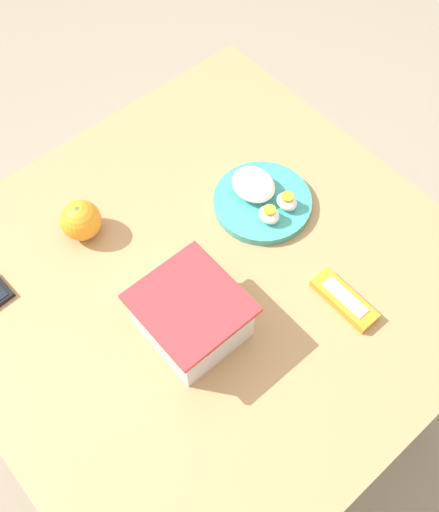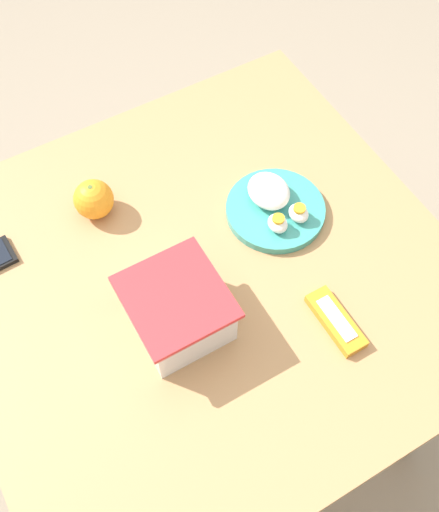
# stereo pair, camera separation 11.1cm
# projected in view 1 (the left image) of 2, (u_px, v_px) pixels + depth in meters

# --- Properties ---
(ground_plane) EXTENTS (10.00, 10.00, 0.00)m
(ground_plane) POSITION_uv_depth(u_px,v_px,m) (211.00, 400.00, 1.77)
(ground_plane) COLOR gray
(table) EXTENTS (0.90, 0.92, 0.76)m
(table) POSITION_uv_depth(u_px,v_px,m) (208.00, 305.00, 1.23)
(table) COLOR #AD7F51
(table) RESTS_ON ground_plane
(food_container) EXTENTS (0.17, 0.16, 0.10)m
(food_container) POSITION_uv_depth(u_px,v_px,m) (191.00, 318.00, 1.03)
(food_container) COLOR white
(food_container) RESTS_ON table
(orange_fruit) EXTENTS (0.08, 0.08, 0.08)m
(orange_fruit) POSITION_uv_depth(u_px,v_px,m) (81.00, 220.00, 1.14)
(orange_fruit) COLOR orange
(orange_fruit) RESTS_ON table
(rice_plate) EXTENTS (0.20, 0.20, 0.06)m
(rice_plate) POSITION_uv_depth(u_px,v_px,m) (261.00, 198.00, 1.19)
(rice_plate) COLOR teal
(rice_plate) RESTS_ON table
(candy_bar) EXTENTS (0.13, 0.05, 0.02)m
(candy_bar) POSITION_uv_depth(u_px,v_px,m) (344.00, 300.00, 1.08)
(candy_bar) COLOR orange
(candy_bar) RESTS_ON table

